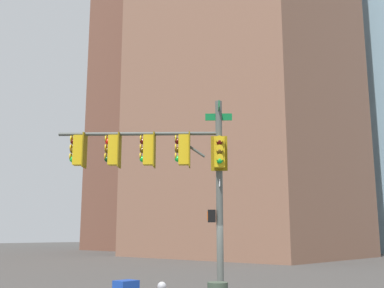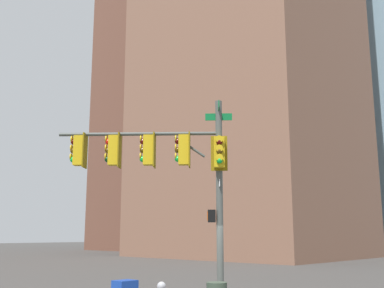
% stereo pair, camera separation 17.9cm
% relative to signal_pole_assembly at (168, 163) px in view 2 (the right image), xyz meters
% --- Properties ---
extents(signal_pole_assembly, '(4.59, 4.08, 6.66)m').
position_rel_signal_pole_assembly_xyz_m(signal_pole_assembly, '(0.00, 0.00, 0.00)').
color(signal_pole_assembly, '#4C514C').
rests_on(signal_pole_assembly, ground_plane).
extents(building_brick_nearside, '(20.16, 16.68, 47.89)m').
position_rel_signal_pole_assembly_xyz_m(building_brick_nearside, '(-17.19, 27.72, 19.40)').
color(building_brick_nearside, '#845B47').
rests_on(building_brick_nearside, ground_plane).
extents(building_brick_midblock, '(17.25, 16.79, 47.69)m').
position_rel_signal_pole_assembly_xyz_m(building_brick_midblock, '(-37.04, 35.88, 19.30)').
color(building_brick_midblock, brown).
rests_on(building_brick_midblock, ground_plane).
extents(building_glass_tower, '(30.99, 27.92, 66.60)m').
position_rel_signal_pole_assembly_xyz_m(building_glass_tower, '(-18.87, 57.13, 28.75)').
color(building_glass_tower, '#8CB2C6').
rests_on(building_glass_tower, ground_plane).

